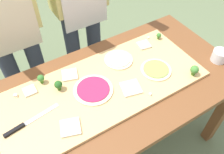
% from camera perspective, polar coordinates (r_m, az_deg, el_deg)
% --- Properties ---
extents(ground_plane, '(8.00, 8.00, 0.00)m').
position_cam_1_polar(ground_plane, '(2.06, -0.16, -16.44)').
color(ground_plane, '#60704C').
extents(prep_table, '(1.61, 0.81, 0.77)m').
position_cam_1_polar(prep_table, '(1.48, -0.22, -5.15)').
color(prep_table, brown).
rests_on(prep_table, ground).
extents(cutting_board, '(1.23, 0.52, 0.02)m').
position_cam_1_polar(cutting_board, '(1.40, -2.29, -2.35)').
color(cutting_board, tan).
rests_on(cutting_board, prep_table).
extents(chefs_knife, '(0.31, 0.06, 0.02)m').
position_cam_1_polar(chefs_knife, '(1.31, -20.34, -10.64)').
color(chefs_knife, '#B7BABF').
rests_on(chefs_knife, cutting_board).
extents(pizza_whole_beet_magenta, '(0.23, 0.23, 0.02)m').
position_cam_1_polar(pizza_whole_beet_magenta, '(1.36, -4.55, -3.02)').
color(pizza_whole_beet_magenta, beige).
rests_on(pizza_whole_beet_magenta, cutting_board).
extents(pizza_whole_pesto_green, '(0.19, 0.19, 0.02)m').
position_cam_1_polar(pizza_whole_pesto_green, '(1.49, 10.53, 1.78)').
color(pizza_whole_pesto_green, beige).
rests_on(pizza_whole_pesto_green, cutting_board).
extents(pizza_whole_cheese_artichoke, '(0.18, 0.18, 0.02)m').
position_cam_1_polar(pizza_whole_cheese_artichoke, '(1.53, 1.58, 4.22)').
color(pizza_whole_cheese_artichoke, beige).
rests_on(pizza_whole_cheese_artichoke, cutting_board).
extents(pizza_slice_near_left, '(0.13, 0.13, 0.01)m').
position_cam_1_polar(pizza_slice_near_left, '(1.37, 4.54, -2.64)').
color(pizza_slice_near_left, beige).
rests_on(pizza_slice_near_left, cutting_board).
extents(pizza_slice_far_left, '(0.09, 0.09, 0.01)m').
position_cam_1_polar(pizza_slice_far_left, '(1.65, 7.67, 7.66)').
color(pizza_slice_far_left, beige).
rests_on(pizza_slice_far_left, cutting_board).
extents(pizza_slice_center, '(0.12, 0.12, 0.01)m').
position_cam_1_polar(pizza_slice_center, '(1.46, -10.12, 0.53)').
color(pizza_slice_center, beige).
rests_on(pizza_slice_center, cutting_board).
extents(pizza_slice_near_right, '(0.13, 0.13, 0.01)m').
position_cam_1_polar(pizza_slice_near_right, '(1.24, -9.97, -11.82)').
color(pizza_slice_near_right, beige).
rests_on(pizza_slice_near_right, cutting_board).
extents(pizza_slice_far_right, '(0.07, 0.07, 0.01)m').
position_cam_1_polar(pizza_slice_far_right, '(1.44, -19.16, -3.15)').
color(pizza_slice_far_right, beige).
rests_on(pizza_slice_far_right, cutting_board).
extents(broccoli_floret_center_right, '(0.03, 0.03, 0.05)m').
position_cam_1_polar(broccoli_floret_center_right, '(1.72, 11.18, 9.75)').
color(broccoli_floret_center_right, '#3F7220').
rests_on(broccoli_floret_center_right, cutting_board).
extents(broccoli_floret_front_mid, '(0.05, 0.05, 0.07)m').
position_cam_1_polar(broccoli_floret_front_mid, '(1.50, 19.22, 1.62)').
color(broccoli_floret_front_mid, '#487A23').
rests_on(broccoli_floret_front_mid, cutting_board).
extents(broccoli_floret_back_left, '(0.05, 0.05, 0.07)m').
position_cam_1_polar(broccoli_floret_back_left, '(1.37, -12.79, -1.87)').
color(broccoli_floret_back_left, '#2C5915').
rests_on(broccoli_floret_back_left, cutting_board).
extents(broccoli_floret_front_right, '(0.04, 0.04, 0.06)m').
position_cam_1_polar(broccoli_floret_front_right, '(1.44, -16.74, -0.35)').
color(broccoli_floret_front_right, '#3F7220').
rests_on(broccoli_floret_front_right, cutting_board).
extents(cheese_crumble_a, '(0.02, 0.02, 0.02)m').
position_cam_1_polar(cheese_crumble_a, '(1.44, -22.17, -4.14)').
color(cheese_crumble_a, white).
rests_on(cheese_crumble_a, cutting_board).
extents(cheese_crumble_b, '(0.02, 0.02, 0.01)m').
position_cam_1_polar(cheese_crumble_b, '(1.36, 9.16, -4.13)').
color(cheese_crumble_b, silver).
rests_on(cheese_crumble_b, cutting_board).
extents(cheese_crumble_c, '(0.02, 0.02, 0.01)m').
position_cam_1_polar(cheese_crumble_c, '(1.72, 8.73, 9.30)').
color(cheese_crumble_c, silver).
rests_on(cheese_crumble_c, cutting_board).
extents(flour_cup, '(0.10, 0.10, 0.08)m').
position_cam_1_polar(flour_cup, '(1.69, 24.38, 4.56)').
color(flour_cup, white).
rests_on(flour_cup, prep_table).
extents(cook_left, '(0.54, 0.39, 1.67)m').
position_cam_1_polar(cook_left, '(1.70, -24.42, 13.09)').
color(cook_left, '#333847').
rests_on(cook_left, ground).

